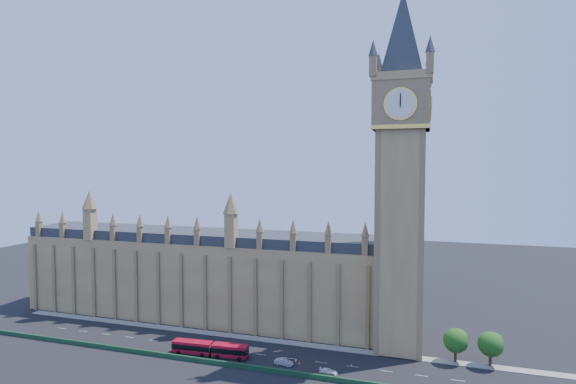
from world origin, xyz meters
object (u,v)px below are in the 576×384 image
(red_bus, at_px, (210,349))
(car_silver, at_px, (284,362))
(car_grey, at_px, (233,355))
(car_white, at_px, (328,371))

(red_bus, height_order, car_silver, red_bus)
(car_grey, height_order, car_white, car_grey)
(car_silver, distance_m, car_white, 11.57)
(car_silver, bearing_deg, car_grey, 94.46)
(red_bus, relative_size, car_grey, 4.60)
(red_bus, bearing_deg, car_silver, -2.47)
(car_silver, bearing_deg, red_bus, 96.38)
(car_grey, height_order, car_silver, car_silver)
(car_white, bearing_deg, red_bus, 86.75)
(car_grey, bearing_deg, red_bus, 88.37)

